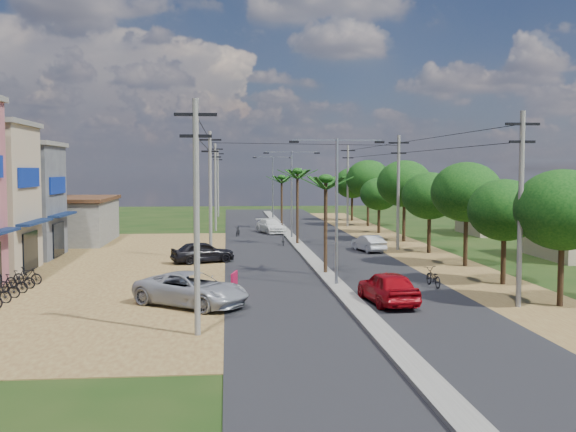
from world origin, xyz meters
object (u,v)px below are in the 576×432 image
(moto_rider_east, at_px, (433,278))
(car_red_near, at_px, (388,288))
(car_silver_mid, at_px, (369,244))
(parked_scooter_row, at_px, (0,291))
(car_parked_silver, at_px, (192,290))
(car_white_far, at_px, (271,227))
(roadside_sign, at_px, (234,283))
(car_parked_dark, at_px, (203,252))

(moto_rider_east, bearing_deg, car_red_near, 46.98)
(car_silver_mid, distance_m, parked_scooter_row, 27.87)
(car_silver_mid, height_order, car_parked_silver, car_parked_silver)
(car_red_near, relative_size, car_white_far, 0.99)
(roadside_sign, bearing_deg, parked_scooter_row, -164.70)
(roadside_sign, xyz_separation_m, parked_scooter_row, (-11.31, -0.76, -0.06))
(car_white_far, distance_m, parked_scooter_row, 36.26)
(car_silver_mid, distance_m, car_parked_dark, 13.47)
(car_parked_dark, relative_size, roadside_sign, 3.16)
(car_parked_silver, xyz_separation_m, moto_rider_east, (12.70, 3.97, -0.27))
(car_parked_dark, distance_m, moto_rider_east, 16.51)
(car_parked_dark, bearing_deg, car_parked_silver, 159.75)
(car_parked_dark, height_order, parked_scooter_row, car_parked_dark)
(car_parked_dark, height_order, moto_rider_east, car_parked_dark)
(car_silver_mid, xyz_separation_m, car_white_far, (-6.50, 15.52, 0.04))
(car_white_far, relative_size, moto_rider_east, 2.40)
(car_parked_dark, bearing_deg, parked_scooter_row, 122.71)
(car_red_near, bearing_deg, parked_scooter_row, -14.23)
(car_parked_silver, bearing_deg, car_silver_mid, 3.98)
(car_silver_mid, distance_m, moto_rider_east, 15.57)
(car_red_near, relative_size, moto_rider_east, 2.37)
(car_white_far, relative_size, car_parked_silver, 0.83)
(car_silver_mid, distance_m, car_white_far, 16.82)
(car_red_near, height_order, car_parked_dark, car_red_near)
(roadside_sign, bearing_deg, car_parked_dark, 111.28)
(roadside_sign, distance_m, parked_scooter_row, 11.33)
(car_silver_mid, bearing_deg, car_white_far, -79.08)
(roadside_sign, bearing_deg, car_parked_silver, -112.78)
(car_white_far, bearing_deg, car_parked_silver, -116.99)
(car_red_near, height_order, car_parked_silver, car_red_near)
(car_white_far, bearing_deg, parked_scooter_row, -132.24)
(car_parked_silver, xyz_separation_m, car_parked_dark, (0.00, 14.52, -0.05))
(car_red_near, height_order, moto_rider_east, car_red_near)
(car_white_far, relative_size, car_parked_dark, 1.10)
(car_parked_dark, xyz_separation_m, parked_scooter_row, (-9.31, -12.33, -0.22))
(car_red_near, xyz_separation_m, roadside_sign, (-7.15, 3.31, -0.22))
(car_silver_mid, height_order, parked_scooter_row, car_silver_mid)
(car_silver_mid, height_order, car_white_far, car_white_far)
(car_red_near, height_order, car_white_far, car_red_near)
(parked_scooter_row, bearing_deg, car_parked_silver, -13.19)
(car_white_far, bearing_deg, moto_rider_east, -95.11)
(car_silver_mid, relative_size, car_parked_dark, 0.91)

